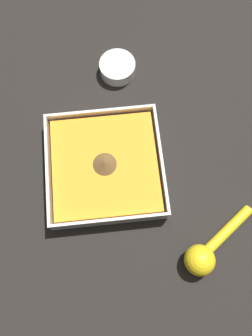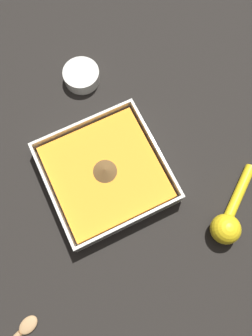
{
  "view_description": "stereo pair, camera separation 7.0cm",
  "coord_description": "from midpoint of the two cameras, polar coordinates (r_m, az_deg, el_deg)",
  "views": [
    {
      "loc": [
        -0.24,
        0.01,
        0.7
      ],
      "look_at": [
        -0.04,
        -0.01,
        0.03
      ],
      "focal_mm": 35.0,
      "sensor_mm": 36.0,
      "label": 1
    },
    {
      "loc": [
        -0.22,
        0.07,
        0.7
      ],
      "look_at": [
        -0.04,
        -0.01,
        0.03
      ],
      "focal_mm": 35.0,
      "sensor_mm": 36.0,
      "label": 2
    }
  ],
  "objects": [
    {
      "name": "ground_plane",
      "position": [
        0.74,
        1.27,
        1.67
      ],
      "size": [
        4.0,
        4.0,
        0.0
      ],
      "primitive_type": "plane",
      "color": "black"
    },
    {
      "name": "square_dish",
      "position": [
        0.71,
        -0.86,
        -0.22
      ],
      "size": [
        0.25,
        0.25,
        0.05
      ],
      "color": "silver",
      "rests_on": "ground_plane"
    },
    {
      "name": "spice_bowl",
      "position": [
        0.82,
        1.02,
        16.68
      ],
      "size": [
        0.09,
        0.09,
        0.03
      ],
      "color": "silver",
      "rests_on": "ground_plane"
    },
    {
      "name": "lemon_squeezer",
      "position": [
        0.7,
        16.59,
        -14.59
      ],
      "size": [
        0.13,
        0.16,
        0.06
      ],
      "rotation": [
        0.0,
        0.0,
        2.2
      ],
      "color": "yellow",
      "rests_on": "ground_plane"
    }
  ]
}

